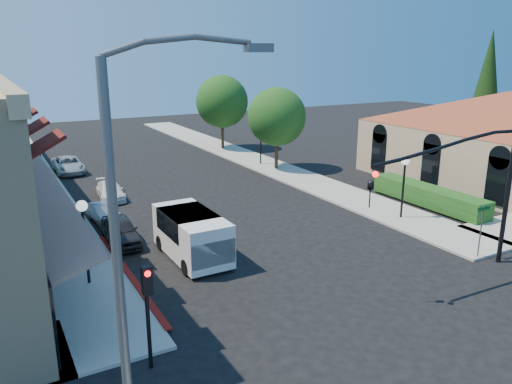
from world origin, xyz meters
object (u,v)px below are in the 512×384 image
lamppost_left_far (40,157)px  parked_car_b (104,213)px  cobra_streetlight (134,249)px  lamppost_right_near (404,172)px  secondary_signal (148,298)px  white_van (192,233)px  street_tree_b (222,102)px  conifer_far (487,84)px  lamppost_right_far (261,132)px  parked_car_c (110,191)px  parked_car_d (68,165)px  lamppost_left_near (83,221)px  parked_car_a (120,231)px  street_name_sign (482,223)px  signal_mast_arm (477,179)px  street_tree_a (277,117)px

lamppost_left_far → parked_car_b: lamppost_left_far is taller
cobra_streetlight → lamppost_right_near: 20.44m
secondary_signal → white_van: size_ratio=0.70×
secondary_signal → parked_car_b: size_ratio=1.00×
street_tree_b → conifer_far: bearing=-36.1°
conifer_far → lamppost_right_far: 20.72m
secondary_signal → cobra_streetlight: size_ratio=0.36×
lamppost_right_near → parked_car_b: size_ratio=1.07×
white_van → parked_car_c: white_van is taller
lamppost_right_far → parked_car_d: size_ratio=0.80×
white_van → cobra_streetlight: bearing=-116.9°
street_tree_b → white_van: 26.84m
conifer_far → cobra_streetlight: (-37.15, -20.00, -1.09)m
conifer_far → lamppost_left_near: conifer_far is taller
street_tree_b → parked_car_a: street_tree_b is taller
lamppost_left_far → parked_car_a: 10.47m
street_name_sign → parked_car_d: bearing=116.7°
conifer_far → parked_car_b: bearing=-175.7°
signal_mast_arm → white_van: 12.30m
white_van → parked_car_a: white_van is taller
lamppost_right_near → parked_car_c: (-13.30, 12.00, -2.20)m
signal_mast_arm → cobra_streetlight: (-15.01, -3.50, 1.18)m
parked_car_d → street_tree_a: bearing=-24.9°
conifer_far → parked_car_d: bearing=162.2°
signal_mast_arm → parked_car_d: (-11.79, 27.37, -3.47)m
street_name_sign → lamppost_right_far: size_ratio=0.70×
conifer_far → parked_car_b: conifer_far is taller
conifer_far → lamppost_right_near: (-19.50, -10.00, -3.62)m
signal_mast_arm → lamppost_right_near: bearing=67.9°
cobra_streetlight → lamppost_left_near: (0.65, 10.00, -2.53)m
signal_mast_arm → secondary_signal: size_ratio=2.41×
street_tree_b → white_van: size_ratio=1.47×
lamppost_right_near → parked_car_a: bearing=164.8°
lamppost_right_near → parked_car_d: bearing=124.7°
lamppost_right_near → parked_car_d: 25.46m
street_name_sign → lamppost_right_near: lamppost_right_near is taller
parked_car_a → parked_car_c: (1.40, 8.00, -0.11)m
lamppost_left_far → signal_mast_arm: bearing=-55.0°
street_tree_a → lamppost_left_far: (-17.30, 0.00, -1.46)m
street_tree_a → signal_mast_arm: street_tree_a is taller
lamppost_left_far → parked_car_d: size_ratio=0.80×
lamppost_right_far → parked_car_b: 17.16m
street_name_sign → lamppost_left_near: (-16.00, 5.80, 1.04)m
secondary_signal → lamppost_left_near: lamppost_left_near is taller
cobra_streetlight → parked_car_b: bearing=80.4°
street_tree_a → street_name_sign: 20.00m
lamppost_left_near → parked_car_b: lamppost_left_near is taller
lamppost_right_near → parked_car_b: bearing=153.2°
lamppost_right_far → white_van: 19.82m
lamppost_right_near → parked_car_c: lamppost_right_near is taller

